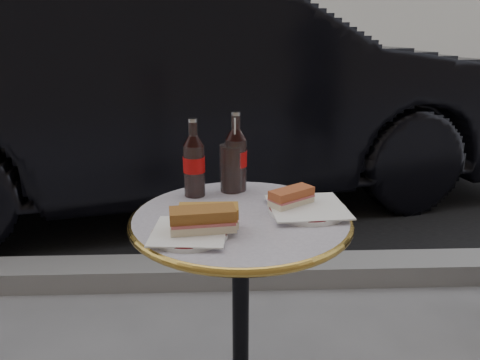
{
  "coord_description": "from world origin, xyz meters",
  "views": [
    {
      "loc": [
        -0.05,
        -1.21,
        1.23
      ],
      "look_at": [
        0.0,
        0.05,
        0.82
      ],
      "focal_mm": 35.0,
      "sensor_mm": 36.0,
      "label": 1
    }
  ],
  "objects_px": {
    "bistro_table": "(241,327)",
    "plate_right": "(307,209)",
    "cola_bottle_left": "(194,158)",
    "parked_car": "(192,92)",
    "cola_glass": "(232,168)",
    "plate_left": "(189,234)",
    "cola_bottle_right": "(236,152)"
  },
  "relations": [
    {
      "from": "bistro_table",
      "to": "plate_right",
      "type": "bearing_deg",
      "value": 6.37
    },
    {
      "from": "cola_bottle_left",
      "to": "parked_car",
      "type": "bearing_deg",
      "value": 93.62
    },
    {
      "from": "cola_bottle_left",
      "to": "parked_car",
      "type": "relative_size",
      "value": 0.05
    },
    {
      "from": "cola_glass",
      "to": "bistro_table",
      "type": "bearing_deg",
      "value": -84.31
    },
    {
      "from": "plate_left",
      "to": "cola_glass",
      "type": "bearing_deg",
      "value": 71.53
    },
    {
      "from": "cola_glass",
      "to": "parked_car",
      "type": "bearing_deg",
      "value": 96.98
    },
    {
      "from": "plate_left",
      "to": "cola_bottle_right",
      "type": "height_order",
      "value": "cola_bottle_right"
    },
    {
      "from": "bistro_table",
      "to": "plate_right",
      "type": "relative_size",
      "value": 3.27
    },
    {
      "from": "bistro_table",
      "to": "cola_bottle_left",
      "type": "height_order",
      "value": "cola_bottle_left"
    },
    {
      "from": "cola_bottle_left",
      "to": "plate_left",
      "type": "bearing_deg",
      "value": -89.59
    },
    {
      "from": "parked_car",
      "to": "cola_glass",
      "type": "bearing_deg",
      "value": 173.86
    },
    {
      "from": "plate_left",
      "to": "plate_right",
      "type": "xyz_separation_m",
      "value": [
        0.33,
        0.15,
        0.0
      ]
    },
    {
      "from": "plate_left",
      "to": "cola_bottle_left",
      "type": "height_order",
      "value": "cola_bottle_left"
    },
    {
      "from": "plate_right",
      "to": "parked_car",
      "type": "height_order",
      "value": "parked_car"
    },
    {
      "from": "bistro_table",
      "to": "cola_bottle_left",
      "type": "relative_size",
      "value": 3.0
    },
    {
      "from": "plate_right",
      "to": "cola_bottle_right",
      "type": "bearing_deg",
      "value": 135.29
    },
    {
      "from": "bistro_table",
      "to": "cola_glass",
      "type": "xyz_separation_m",
      "value": [
        -0.02,
        0.21,
        0.44
      ]
    },
    {
      "from": "parked_car",
      "to": "plate_right",
      "type": "bearing_deg",
      "value": 178.66
    },
    {
      "from": "plate_right",
      "to": "cola_bottle_right",
      "type": "height_order",
      "value": "cola_bottle_right"
    },
    {
      "from": "plate_right",
      "to": "parked_car",
      "type": "distance_m",
      "value": 2.24
    },
    {
      "from": "plate_left",
      "to": "cola_glass",
      "type": "relative_size",
      "value": 1.27
    },
    {
      "from": "parked_car",
      "to": "cola_bottle_right",
      "type": "bearing_deg",
      "value": 174.29
    },
    {
      "from": "cola_bottle_right",
      "to": "cola_glass",
      "type": "height_order",
      "value": "cola_bottle_right"
    },
    {
      "from": "plate_right",
      "to": "parked_car",
      "type": "relative_size",
      "value": 0.05
    },
    {
      "from": "cola_glass",
      "to": "plate_left",
      "type": "bearing_deg",
      "value": -108.47
    },
    {
      "from": "cola_bottle_left",
      "to": "parked_car",
      "type": "distance_m",
      "value": 2.04
    },
    {
      "from": "cola_bottle_right",
      "to": "cola_bottle_left",
      "type": "bearing_deg",
      "value": -160.23
    },
    {
      "from": "plate_left",
      "to": "plate_right",
      "type": "bearing_deg",
      "value": 25.25
    },
    {
      "from": "plate_left",
      "to": "plate_right",
      "type": "relative_size",
      "value": 0.87
    },
    {
      "from": "plate_right",
      "to": "cola_bottle_left",
      "type": "bearing_deg",
      "value": 155.58
    },
    {
      "from": "cola_bottle_right",
      "to": "cola_glass",
      "type": "relative_size",
      "value": 1.66
    },
    {
      "from": "bistro_table",
      "to": "plate_right",
      "type": "distance_m",
      "value": 0.42
    }
  ]
}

